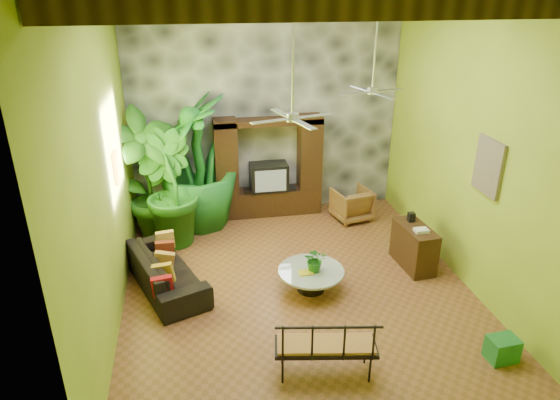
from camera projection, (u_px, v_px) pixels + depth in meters
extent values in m
plane|color=brown|center=(297.00, 286.00, 8.92)|extent=(7.00, 7.00, 0.00)
cube|color=olive|center=(265.00, 104.00, 11.06)|extent=(6.00, 0.02, 5.00)
cube|color=olive|center=(103.00, 165.00, 7.42)|extent=(0.02, 7.00, 5.00)
cube|color=olive|center=(473.00, 143.00, 8.41)|extent=(0.02, 7.00, 5.00)
cube|color=#313338|center=(266.00, 105.00, 11.01)|extent=(5.98, 0.10, 4.98)
cube|color=#392612|center=(363.00, 9.00, 4.65)|extent=(5.95, 0.16, 0.22)
cube|color=#392612|center=(326.00, 3.00, 5.82)|extent=(5.95, 0.16, 0.22)
cube|color=black|center=(269.00, 201.00, 11.63)|extent=(2.40, 0.50, 0.60)
cube|color=black|center=(226.00, 163.00, 11.07)|extent=(0.50, 0.48, 2.00)
cube|color=black|center=(310.00, 158.00, 11.38)|extent=(0.50, 0.48, 2.00)
cube|color=black|center=(268.00, 122.00, 10.86)|extent=(2.40, 0.48, 0.12)
cube|color=black|center=(269.00, 177.00, 11.36)|extent=(0.85, 0.52, 0.62)
cube|color=#8C99A8|center=(271.00, 181.00, 11.12)|extent=(0.70, 0.02, 0.50)
cylinder|color=#B1B1B6|center=(293.00, 53.00, 6.87)|extent=(0.04, 0.04, 1.80)
cylinder|color=#B1B1B6|center=(293.00, 117.00, 7.24)|extent=(0.18, 0.18, 0.12)
cube|color=#B1B1B6|center=(314.00, 116.00, 7.39)|extent=(0.58, 0.26, 0.01)
cube|color=#B1B1B6|center=(282.00, 113.00, 7.54)|extent=(0.26, 0.58, 0.01)
cube|color=#B1B1B6|center=(270.00, 121.00, 7.10)|extent=(0.58, 0.26, 0.01)
cube|color=#B1B1B6|center=(304.00, 124.00, 6.95)|extent=(0.26, 0.58, 0.01)
cylinder|color=#B1B1B6|center=(376.00, 38.00, 8.61)|extent=(0.04, 0.04, 1.80)
cylinder|color=#B1B1B6|center=(372.00, 91.00, 8.97)|extent=(0.18, 0.18, 0.12)
cube|color=#B1B1B6|center=(389.00, 90.00, 9.12)|extent=(0.58, 0.26, 0.01)
cube|color=#B1B1B6|center=(361.00, 88.00, 9.28)|extent=(0.26, 0.58, 0.01)
cube|color=#B1B1B6|center=(355.00, 94.00, 8.84)|extent=(0.58, 0.26, 0.01)
cube|color=#B1B1B6|center=(384.00, 96.00, 8.68)|extent=(0.26, 0.58, 0.01)
cube|color=gold|center=(117.00, 168.00, 8.49)|extent=(0.06, 0.32, 0.55)
cube|color=navy|center=(488.00, 167.00, 7.94)|extent=(0.06, 0.70, 0.90)
imported|color=black|center=(165.00, 269.00, 8.83)|extent=(1.61, 2.42, 0.66)
imported|color=olive|center=(352.00, 204.00, 11.32)|extent=(0.92, 0.94, 0.73)
imported|color=#27631A|center=(145.00, 175.00, 10.18)|extent=(1.74, 1.52, 2.76)
imported|color=#1E6019|center=(168.00, 190.00, 10.01)|extent=(1.64, 1.64, 2.34)
imported|color=#1B6723|center=(198.00, 163.00, 10.64)|extent=(1.81, 1.81, 2.92)
cylinder|color=black|center=(311.00, 281.00, 8.77)|extent=(0.49, 0.49, 0.36)
cylinder|color=silver|center=(311.00, 271.00, 8.69)|extent=(1.15, 1.15, 0.04)
imported|color=#21671B|center=(315.00, 260.00, 8.58)|extent=(0.46, 0.42, 0.44)
cube|color=gold|center=(306.00, 273.00, 8.58)|extent=(0.26, 0.19, 0.03)
cube|color=black|center=(326.00, 347.00, 6.79)|extent=(1.45, 0.69, 0.06)
cube|color=#A66B36|center=(326.00, 344.00, 6.77)|extent=(1.37, 0.63, 0.06)
cube|color=black|center=(331.00, 343.00, 6.45)|extent=(1.37, 0.27, 0.54)
cube|color=#351C11|center=(414.00, 246.00, 9.42)|extent=(0.54, 1.06, 0.83)
cube|color=#1F7721|center=(502.00, 349.00, 7.15)|extent=(0.44, 0.34, 0.36)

